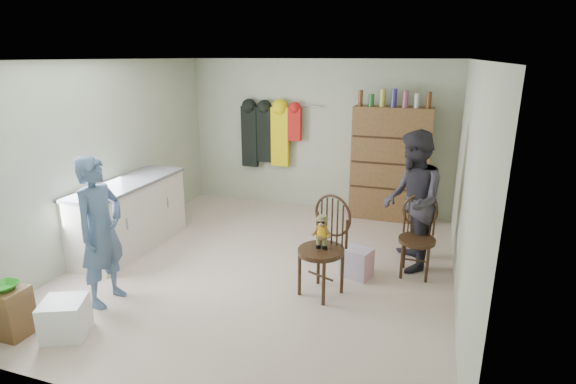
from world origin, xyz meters
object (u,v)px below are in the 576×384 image
(chair_far, at_px, (418,233))
(dresser, at_px, (390,163))
(counter, at_px, (130,215))
(chair_front, at_px, (325,241))

(chair_far, height_order, dresser, dresser)
(counter, bearing_deg, dresser, 35.69)
(chair_front, bearing_deg, counter, -164.78)
(counter, relative_size, chair_front, 1.67)
(dresser, bearing_deg, counter, -144.31)
(dresser, bearing_deg, chair_front, -98.36)
(counter, height_order, chair_far, chair_far)
(chair_far, bearing_deg, counter, -172.34)
(chair_front, distance_m, chair_far, 1.24)
(chair_front, xyz_separation_m, chair_far, (0.94, 0.80, -0.10))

